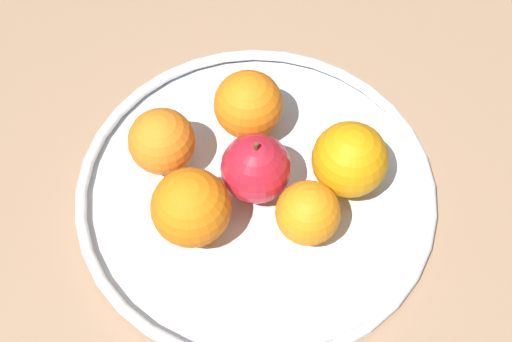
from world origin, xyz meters
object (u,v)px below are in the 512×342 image
at_px(fruit_bowl, 256,190).
at_px(orange_front_right, 350,159).
at_px(orange_back_left, 162,141).
at_px(orange_center, 191,208).
at_px(orange_front_left, 305,216).
at_px(orange_back_right, 248,105).
at_px(apple, 256,168).

xyz_separation_m(fruit_bowl, orange_front_right, (-0.07, 0.06, 0.05)).
height_order(fruit_bowl, orange_back_left, orange_back_left).
height_order(orange_center, orange_front_left, orange_center).
relative_size(orange_front_right, orange_back_left, 1.12).
relative_size(orange_front_right, orange_center, 0.99).
distance_m(orange_back_right, orange_front_left, 0.14).
bearing_deg(orange_back_left, orange_back_right, 161.13).
distance_m(apple, orange_front_right, 0.09).
bearing_deg(orange_front_right, orange_back_left, -53.19).
bearing_deg(orange_center, orange_front_right, 153.48).
relative_size(fruit_bowl, orange_front_right, 4.87).
relative_size(fruit_bowl, apple, 4.74).
distance_m(orange_front_left, orange_back_left, 0.17).
height_order(fruit_bowl, apple, apple).
xyz_separation_m(fruit_bowl, orange_back_right, (-0.05, -0.06, 0.05)).
bearing_deg(orange_back_left, fruit_bowl, 115.29).
height_order(fruit_bowl, orange_front_right, orange_front_right).
xyz_separation_m(apple, orange_back_left, (0.04, -0.09, -0.00)).
xyz_separation_m(orange_center, orange_back_left, (-0.03, -0.08, -0.00)).
bearing_deg(orange_back_left, apple, 115.39).
bearing_deg(orange_front_left, orange_center, -48.70).
relative_size(apple, orange_back_right, 1.08).
distance_m(fruit_bowl, orange_center, 0.09).
bearing_deg(orange_front_right, orange_front_left, 6.40).
bearing_deg(orange_back_right, orange_front_right, 99.87).
bearing_deg(apple, fruit_bowl, -27.20).
relative_size(apple, orange_front_left, 1.24).
bearing_deg(orange_back_right, fruit_bowl, 50.04).
bearing_deg(orange_front_right, orange_center, -26.52).
relative_size(orange_front_right, orange_front_left, 1.21).
distance_m(orange_center, orange_back_left, 0.09).
relative_size(orange_back_right, orange_back_left, 1.06).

